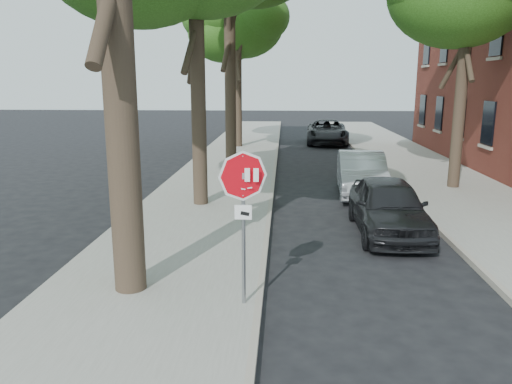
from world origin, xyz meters
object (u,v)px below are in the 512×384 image
(stop_sign, at_px, (243,198))
(car_d, at_px, (327,132))
(car_a, at_px, (388,206))
(car_b, at_px, (361,174))
(tree_far, at_px, (238,18))

(stop_sign, bearing_deg, car_d, 82.00)
(car_a, relative_size, car_b, 0.96)
(tree_far, bearing_deg, car_a, -72.19)
(stop_sign, bearing_deg, car_a, 54.18)
(car_b, distance_m, car_d, 14.35)
(tree_far, height_order, car_b, tree_far)
(stop_sign, distance_m, tree_far, 21.88)
(car_a, xyz_separation_m, car_b, (0.00, 4.56, 0.01))
(tree_far, distance_m, car_b, 14.65)
(car_a, bearing_deg, car_b, 90.14)
(car_b, xyz_separation_m, car_d, (0.00, 14.35, 0.02))
(car_a, bearing_deg, car_d, 90.14)
(car_b, bearing_deg, car_d, 93.54)
(tree_far, height_order, car_d, tree_far)
(car_b, relative_size, car_d, 0.82)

